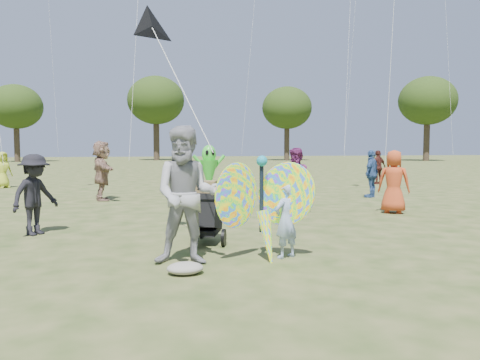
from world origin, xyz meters
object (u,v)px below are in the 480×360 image
butterfly_kite (264,208)px  alien_kite (209,170)px  crowd_g (3,170)px  crowd_h (378,167)px  crowd_a (394,182)px  jogging_stroller (205,208)px  child_girl (286,220)px  crowd_b (35,195)px  crowd_e (297,181)px  adult_man (187,195)px  crowd_d (102,171)px  crowd_c (372,174)px

butterfly_kite → alien_kite: alien_kite is taller
alien_kite → crowd_g: bearing=137.5°
crowd_h → crowd_a: bearing=43.9°
crowd_h → jogging_stroller: size_ratio=1.35×
crowd_h → child_girl: bearing=36.7°
child_girl → crowd_b: crowd_b is taller
crowd_e → crowd_g: (-9.07, 9.87, -0.08)m
crowd_h → butterfly_kite: butterfly_kite is taller
crowd_g → crowd_h: (15.99, -1.95, 0.02)m
crowd_h → alien_kite: (-8.63, -4.80, 0.20)m
crowd_a → crowd_g: crowd_a is taller
butterfly_kite → alien_kite: 7.69m
adult_man → crowd_a: size_ratio=1.23×
crowd_g → jogging_stroller: 14.35m
crowd_e → crowd_h: (6.93, 7.92, -0.06)m
crowd_b → crowd_g: crowd_b is taller
crowd_a → alien_kite: (-4.06, 3.71, 0.17)m
crowd_b → alien_kite: 6.29m
crowd_g → alien_kite: size_ratio=0.86×
crowd_d → butterfly_kite: (2.65, -8.71, -0.16)m
crowd_a → crowd_c: bearing=-77.0°
crowd_b → jogging_stroller: size_ratio=1.35×
child_girl → jogging_stroller: 1.71m
crowd_b → crowd_d: size_ratio=0.82×
crowd_c → crowd_e: 4.75m
crowd_e → alien_kite: (-1.70, 3.12, 0.14)m
crowd_b → child_girl: bearing=-86.1°
child_girl → crowd_c: bearing=-150.7°
crowd_d → crowd_h: 12.43m
crowd_d → crowd_g: 7.06m
crowd_e → butterfly_kite: 5.08m
crowd_h → jogging_stroller: 14.74m
crowd_a → crowd_c: (1.39, 3.52, -0.01)m
child_girl → butterfly_kite: bearing=-11.6°
child_girl → jogging_stroller: size_ratio=1.00×
adult_man → crowd_d: adult_man is taller
crowd_d → crowd_e: crowd_d is taller
crowd_g → crowd_h: crowd_h is taller
crowd_e → crowd_g: crowd_e is taller
child_girl → crowd_c: (5.63, 7.40, 0.22)m
crowd_d → butterfly_kite: 9.11m
crowd_g → crowd_b: bearing=-117.9°
crowd_d → crowd_g: crowd_d is taller
crowd_b → crowd_g: 11.88m
butterfly_kite → adult_man: bearing=176.0°
crowd_e → child_girl: bearing=-71.9°
adult_man → crowd_c: adult_man is taller
adult_man → crowd_b: size_ratio=1.28×
crowd_h → butterfly_kite: 15.50m
crowd_h → alien_kite: size_ratio=0.88×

